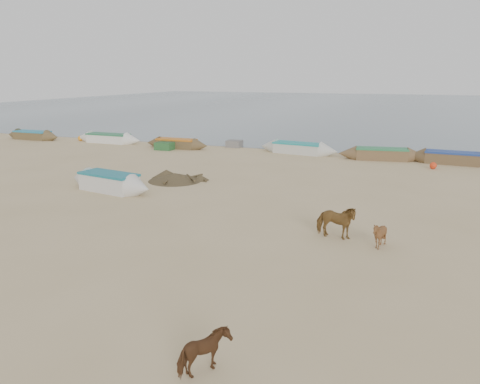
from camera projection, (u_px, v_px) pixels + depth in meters
name	position (u px, v px, depth m)	size (l,w,h in m)	color
ground	(200.00, 244.00, 16.84)	(140.00, 140.00, 0.00)	tan
sea	(386.00, 106.00, 90.90)	(160.00, 160.00, 0.00)	slate
cow_adult	(336.00, 222.00, 17.28)	(0.70, 1.54, 1.30)	brown
calf_front	(379.00, 235.00, 16.36)	(0.78, 0.88, 0.97)	brown
calf_right	(205.00, 353.00, 9.42)	(0.94, 0.81, 0.95)	#53311B
near_canoe	(109.00, 182.00, 24.44)	(5.51, 1.31, 0.96)	silver
debris_pile	(175.00, 177.00, 26.84)	(3.09, 3.09, 0.45)	brown
waterline_canoes	(310.00, 150.00, 35.17)	(58.93, 2.95, 0.87)	brown
beach_clutter	(371.00, 156.00, 33.38)	(44.20, 4.81, 0.64)	#285B2D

